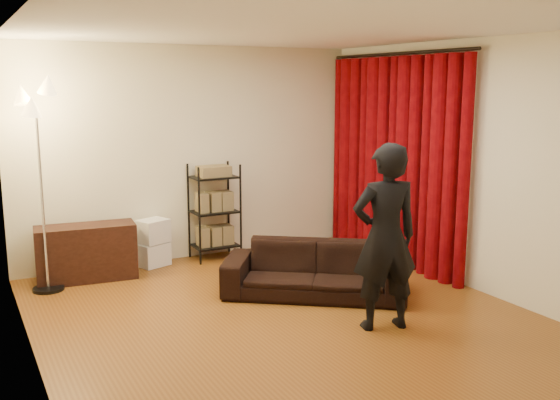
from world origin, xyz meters
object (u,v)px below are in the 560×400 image
media_cabinet (86,253)px  storage_boxes (153,243)px  wire_shelf (215,212)px  floor_lamp (41,190)px  person (385,237)px  sofa (315,270)px

media_cabinet → storage_boxes: bearing=18.6°
wire_shelf → floor_lamp: 2.19m
person → wire_shelf: size_ratio=1.40×
sofa → person: size_ratio=1.11×
floor_lamp → wire_shelf: bearing=9.2°
wire_shelf → floor_lamp: bearing=-173.9°
wire_shelf → sofa: bearing=-81.2°
storage_boxes → media_cabinet: bearing=-167.5°
wire_shelf → person: bearing=-83.7°
sofa → wire_shelf: 1.91m
sofa → storage_boxes: size_ratio=3.24×
person → floor_lamp: floor_lamp is taller
sofa → floor_lamp: bearing=-175.1°
sofa → person: 1.21m
sofa → storage_boxes: (-1.20, 1.87, 0.02)m
floor_lamp → sofa: bearing=-31.1°
media_cabinet → floor_lamp: floor_lamp is taller
media_cabinet → storage_boxes: 0.86m
person → floor_lamp: (-2.58, 2.56, 0.25)m
person → storage_boxes: bearing=-53.1°
sofa → storage_boxes: bearing=158.5°
sofa → floor_lamp: (-2.49, 1.50, 0.83)m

